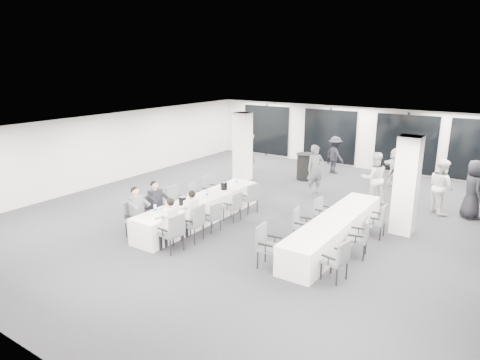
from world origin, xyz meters
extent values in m
cube|color=#25252A|center=(0.00, 0.00, -0.01)|extent=(14.00, 16.00, 0.02)
cube|color=silver|center=(0.00, 0.00, 2.81)|extent=(14.00, 16.00, 0.02)
cube|color=beige|center=(-7.01, 0.00, 1.40)|extent=(0.02, 16.00, 2.80)
cube|color=beige|center=(0.00, 8.01, 1.40)|extent=(14.00, 0.02, 2.80)
cube|color=beige|center=(0.00, -8.01, 1.40)|extent=(14.00, 0.02, 2.80)
cube|color=black|center=(0.00, 7.94, 1.35)|extent=(13.60, 0.06, 2.50)
cube|color=white|center=(-2.80, 3.20, 1.40)|extent=(0.60, 0.60, 2.80)
cube|color=white|center=(4.20, 1.00, 1.40)|extent=(0.60, 0.60, 2.80)
cube|color=silver|center=(-1.15, -1.58, 0.38)|extent=(0.90, 5.00, 0.75)
cube|color=silver|center=(2.90, -0.90, 0.38)|extent=(0.90, 5.00, 0.75)
cylinder|color=black|center=(-0.65, 4.69, 0.55)|extent=(0.69, 0.69, 1.09)
cylinder|color=black|center=(-0.65, 4.69, 1.09)|extent=(0.79, 0.79, 0.02)
cube|color=#4E5055|center=(-1.90, -3.47, 0.48)|extent=(0.57, 0.59, 0.09)
cube|color=#4E5055|center=(-2.13, -3.51, 0.77)|extent=(0.15, 0.50, 0.49)
cylinder|color=black|center=(-2.15, -3.30, 0.22)|extent=(0.04, 0.04, 0.44)
cylinder|color=black|center=(-2.08, -3.72, 0.22)|extent=(0.04, 0.04, 0.44)
cylinder|color=black|center=(-1.73, -3.22, 0.22)|extent=(0.04, 0.04, 0.44)
cylinder|color=black|center=(-1.65, -3.65, 0.22)|extent=(0.04, 0.04, 0.44)
cube|color=black|center=(-1.95, -3.21, 0.66)|extent=(0.37, 0.10, 0.04)
cube|color=black|center=(-1.86, -3.74, 0.66)|extent=(0.37, 0.10, 0.04)
cube|color=#4E5055|center=(-1.90, -2.73, 0.47)|extent=(0.51, 0.53, 0.08)
cube|color=#4E5055|center=(-2.13, -2.72, 0.75)|extent=(0.09, 0.48, 0.48)
cylinder|color=black|center=(-2.09, -2.51, 0.21)|extent=(0.04, 0.04, 0.43)
cylinder|color=black|center=(-2.12, -2.93, 0.21)|extent=(0.04, 0.04, 0.43)
cylinder|color=black|center=(-1.68, -2.54, 0.21)|extent=(0.04, 0.04, 0.43)
cylinder|color=black|center=(-1.71, -2.96, 0.21)|extent=(0.04, 0.04, 0.43)
cube|color=black|center=(-1.88, -2.47, 0.65)|extent=(0.36, 0.07, 0.04)
cube|color=black|center=(-1.92, -2.99, 0.65)|extent=(0.36, 0.07, 0.04)
cube|color=#4E5055|center=(-1.90, -1.77, 0.48)|extent=(0.51, 0.53, 0.09)
cube|color=#4E5055|center=(-2.14, -1.77, 0.77)|extent=(0.08, 0.49, 0.49)
cylinder|color=black|center=(-2.11, -1.55, 0.22)|extent=(0.04, 0.04, 0.44)
cylinder|color=black|center=(-2.12, -1.98, 0.22)|extent=(0.04, 0.04, 0.44)
cylinder|color=black|center=(-1.68, -1.56, 0.22)|extent=(0.04, 0.04, 0.44)
cylinder|color=black|center=(-1.69, -1.99, 0.22)|extent=(0.04, 0.04, 0.44)
cube|color=black|center=(-1.89, -1.50, 0.67)|extent=(0.37, 0.05, 0.04)
cube|color=black|center=(-1.91, -2.04, 0.67)|extent=(0.37, 0.05, 0.04)
cube|color=#4E5055|center=(-1.90, -0.84, 0.42)|extent=(0.46, 0.48, 0.08)
cube|color=#4E5055|center=(-2.11, -0.85, 0.68)|extent=(0.08, 0.43, 0.43)
cylinder|color=black|center=(-2.10, -0.66, 0.19)|extent=(0.03, 0.03, 0.39)
cylinder|color=black|center=(-2.08, -1.03, 0.19)|extent=(0.03, 0.03, 0.39)
cylinder|color=black|center=(-1.72, -0.64, 0.19)|extent=(0.03, 0.03, 0.39)
cylinder|color=black|center=(-1.70, -1.01, 0.19)|extent=(0.03, 0.03, 0.39)
cube|color=black|center=(-1.91, -0.60, 0.58)|extent=(0.32, 0.06, 0.04)
cube|color=black|center=(-1.89, -1.07, 0.58)|extent=(0.32, 0.06, 0.04)
cube|color=#4E5055|center=(-1.90, -0.10, 0.46)|extent=(0.54, 0.56, 0.08)
cube|color=#4E5055|center=(-2.12, -0.14, 0.73)|extent=(0.14, 0.47, 0.47)
cylinder|color=black|center=(-2.13, 0.07, 0.21)|extent=(0.04, 0.04, 0.42)
cylinder|color=black|center=(-2.07, -0.33, 0.21)|extent=(0.04, 0.04, 0.42)
cylinder|color=black|center=(-1.73, 0.14, 0.21)|extent=(0.04, 0.04, 0.42)
cylinder|color=black|center=(-1.67, -0.26, 0.21)|extent=(0.04, 0.04, 0.42)
cube|color=black|center=(-1.94, 0.15, 0.63)|extent=(0.35, 0.10, 0.04)
cube|color=black|center=(-1.86, -0.35, 0.63)|extent=(0.35, 0.10, 0.04)
cube|color=#4E5055|center=(-0.40, -3.68, 0.49)|extent=(0.57, 0.59, 0.09)
cube|color=#4E5055|center=(-0.16, -3.71, 0.78)|extent=(0.14, 0.50, 0.50)
cylinder|color=black|center=(-0.22, -3.92, 0.22)|extent=(0.04, 0.04, 0.45)
cylinder|color=black|center=(-0.15, -3.49, 0.22)|extent=(0.04, 0.04, 0.45)
cylinder|color=black|center=(-0.65, -3.86, 0.22)|extent=(0.04, 0.04, 0.45)
cylinder|color=black|center=(-0.58, -3.43, 0.22)|extent=(0.04, 0.04, 0.45)
cube|color=black|center=(-0.44, -3.94, 0.67)|extent=(0.37, 0.10, 0.04)
cube|color=black|center=(-0.36, -3.41, 0.67)|extent=(0.37, 0.10, 0.04)
cube|color=#4E5055|center=(-0.40, -2.85, 0.49)|extent=(0.55, 0.57, 0.09)
cube|color=#4E5055|center=(-0.16, -2.82, 0.78)|extent=(0.12, 0.50, 0.50)
cylinder|color=black|center=(-0.16, -3.04, 0.22)|extent=(0.04, 0.04, 0.44)
cylinder|color=black|center=(-0.21, -2.61, 0.22)|extent=(0.04, 0.04, 0.44)
cylinder|color=black|center=(-0.59, -3.09, 0.22)|extent=(0.04, 0.04, 0.44)
cylinder|color=black|center=(-0.64, -2.66, 0.22)|extent=(0.04, 0.04, 0.44)
cube|color=black|center=(-0.37, -3.12, 0.67)|extent=(0.37, 0.08, 0.04)
cube|color=black|center=(-0.43, -2.58, 0.67)|extent=(0.37, 0.08, 0.04)
cube|color=#4E5055|center=(-0.40, -2.00, 0.41)|extent=(0.48, 0.50, 0.07)
cube|color=#4E5055|center=(-0.20, -2.03, 0.65)|extent=(0.12, 0.42, 0.42)
cylinder|color=black|center=(-0.25, -2.21, 0.19)|extent=(0.03, 0.03, 0.37)
cylinder|color=black|center=(-0.19, -1.85, 0.19)|extent=(0.03, 0.03, 0.37)
cylinder|color=black|center=(-0.61, -2.15, 0.19)|extent=(0.03, 0.03, 0.37)
cylinder|color=black|center=(-0.55, -1.79, 0.19)|extent=(0.03, 0.03, 0.37)
cube|color=black|center=(-0.44, -2.22, 0.56)|extent=(0.31, 0.09, 0.04)
cube|color=black|center=(-0.36, -1.78, 0.56)|extent=(0.31, 0.09, 0.04)
cube|color=#4E5055|center=(-0.40, -0.97, 0.43)|extent=(0.45, 0.47, 0.08)
cube|color=#4E5055|center=(-0.19, -0.97, 0.68)|extent=(0.07, 0.44, 0.44)
cylinder|color=black|center=(-0.22, -1.16, 0.19)|extent=(0.03, 0.03, 0.39)
cylinder|color=black|center=(-0.21, -0.78, 0.19)|extent=(0.03, 0.03, 0.39)
cylinder|color=black|center=(-0.60, -1.15, 0.19)|extent=(0.03, 0.03, 0.39)
cylinder|color=black|center=(-0.58, -0.77, 0.19)|extent=(0.03, 0.03, 0.39)
cube|color=black|center=(-0.41, -1.20, 0.59)|extent=(0.32, 0.05, 0.04)
cube|color=black|center=(-0.39, -0.73, 0.59)|extent=(0.32, 0.05, 0.04)
cube|color=#4E5055|center=(-0.40, -0.05, 0.47)|extent=(0.58, 0.60, 0.08)
cube|color=#4E5055|center=(-0.18, -0.10, 0.74)|extent=(0.18, 0.48, 0.48)
cylinder|color=black|center=(-0.25, -0.30, 0.21)|extent=(0.04, 0.04, 0.42)
cylinder|color=black|center=(-0.15, 0.10, 0.21)|extent=(0.04, 0.04, 0.42)
cylinder|color=black|center=(-0.65, -0.20, 0.21)|extent=(0.04, 0.04, 0.42)
cylinder|color=black|center=(-0.55, 0.20, 0.21)|extent=(0.04, 0.04, 0.42)
cube|color=black|center=(-0.46, -0.30, 0.64)|extent=(0.35, 0.13, 0.04)
cube|color=black|center=(-0.34, 0.20, 0.64)|extent=(0.35, 0.13, 0.04)
cube|color=#4E5055|center=(2.15, -3.03, 0.49)|extent=(0.55, 0.57, 0.09)
cube|color=#4E5055|center=(1.92, -3.06, 0.78)|extent=(0.12, 0.50, 0.50)
cylinder|color=black|center=(1.91, -2.84, 0.22)|extent=(0.04, 0.04, 0.45)
cylinder|color=black|center=(1.96, -3.27, 0.22)|extent=(0.04, 0.04, 0.45)
cylinder|color=black|center=(2.35, -2.79, 0.22)|extent=(0.04, 0.04, 0.45)
cylinder|color=black|center=(2.39, -3.23, 0.22)|extent=(0.04, 0.04, 0.45)
cube|color=black|center=(2.12, -2.76, 0.67)|extent=(0.37, 0.08, 0.04)
cube|color=black|center=(2.18, -3.30, 0.67)|extent=(0.37, 0.08, 0.04)
cube|color=#4E5055|center=(2.15, -1.25, 0.44)|extent=(0.52, 0.53, 0.08)
cube|color=#4E5055|center=(1.94, -1.28, 0.71)|extent=(0.12, 0.46, 0.45)
cylinder|color=black|center=(1.93, -1.08, 0.20)|extent=(0.04, 0.04, 0.40)
cylinder|color=black|center=(1.99, -1.47, 0.20)|extent=(0.04, 0.04, 0.40)
cylinder|color=black|center=(2.32, -1.02, 0.20)|extent=(0.04, 0.04, 0.40)
cylinder|color=black|center=(2.38, -1.41, 0.20)|extent=(0.04, 0.04, 0.40)
cube|color=black|center=(2.12, -1.00, 0.61)|extent=(0.34, 0.09, 0.04)
cube|color=black|center=(2.19, -1.49, 0.61)|extent=(0.34, 0.09, 0.04)
cube|color=#4E5055|center=(2.15, 0.12, 0.41)|extent=(0.48, 0.49, 0.07)
cube|color=#4E5055|center=(1.95, 0.15, 0.66)|extent=(0.11, 0.42, 0.42)
cylinder|color=black|center=(2.00, 0.33, 0.19)|extent=(0.03, 0.03, 0.38)
cylinder|color=black|center=(1.95, -0.04, 0.19)|extent=(0.03, 0.03, 0.38)
cylinder|color=black|center=(2.36, 0.28, 0.19)|extent=(0.03, 0.03, 0.38)
cylinder|color=black|center=(2.31, -0.09, 0.19)|extent=(0.03, 0.03, 0.38)
cube|color=black|center=(2.18, 0.35, 0.57)|extent=(0.31, 0.08, 0.04)
cube|color=black|center=(2.12, -0.11, 0.57)|extent=(0.31, 0.08, 0.04)
cube|color=#4E5055|center=(3.65, -2.76, 0.46)|extent=(0.55, 0.56, 0.08)
cube|color=#4E5055|center=(3.87, -2.80, 0.73)|extent=(0.15, 0.47, 0.47)
cylinder|color=black|center=(3.82, -3.00, 0.21)|extent=(0.04, 0.04, 0.42)
cylinder|color=black|center=(3.89, -2.60, 0.21)|extent=(0.04, 0.04, 0.42)
cylinder|color=black|center=(3.42, -2.92, 0.21)|extent=(0.04, 0.04, 0.42)
cylinder|color=black|center=(3.49, -2.52, 0.21)|extent=(0.04, 0.04, 0.42)
cube|color=black|center=(3.61, -3.01, 0.63)|extent=(0.35, 0.10, 0.04)
cube|color=black|center=(3.70, -2.51, 0.63)|extent=(0.35, 0.10, 0.04)
cube|color=#4E5055|center=(3.65, -1.32, 0.48)|extent=(0.58, 0.60, 0.08)
cube|color=#4E5055|center=(3.88, -1.27, 0.76)|extent=(0.16, 0.49, 0.49)
cylinder|color=black|center=(3.90, -1.48, 0.22)|extent=(0.04, 0.04, 0.44)
cylinder|color=black|center=(3.82, -1.07, 0.22)|extent=(0.04, 0.04, 0.44)
cylinder|color=black|center=(3.49, -1.57, 0.22)|extent=(0.04, 0.04, 0.44)
cylinder|color=black|center=(3.40, -1.15, 0.22)|extent=(0.04, 0.04, 0.44)
cube|color=black|center=(3.71, -1.58, 0.66)|extent=(0.36, 0.11, 0.04)
cube|color=black|center=(3.60, -1.06, 0.66)|extent=(0.36, 0.11, 0.04)
cube|color=#4E5055|center=(3.65, 0.21, 0.46)|extent=(0.49, 0.51, 0.08)
cube|color=#4E5055|center=(3.88, 0.22, 0.73)|extent=(0.08, 0.47, 0.47)
cylinder|color=black|center=(3.86, 0.02, 0.21)|extent=(0.04, 0.04, 0.41)
cylinder|color=black|center=(3.85, 0.42, 0.21)|extent=(0.04, 0.04, 0.41)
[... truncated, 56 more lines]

